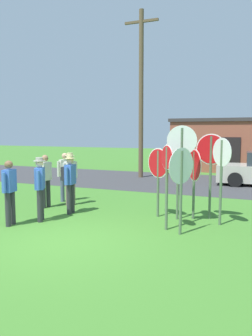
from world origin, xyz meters
name	(u,v)px	position (x,y,z in m)	size (l,w,h in m)	color
ground_plane	(62,241)	(0.00, 0.00, 0.00)	(80.00, 80.00, 0.00)	#3D7528
street_asphalt	(173,182)	(0.00, 9.60, 0.00)	(60.00, 6.40, 0.01)	#38383A
building_background	(234,145)	(2.22, 15.94, 1.61)	(7.37, 4.16, 3.21)	brown
utility_pole	(141,92)	(-2.01, 10.56, 4.48)	(1.80, 0.24, 8.58)	brown
stop_sign_far_back	(178,161)	(1.92, 2.82, 1.63)	(0.53, 0.72, 2.35)	#51664C
stop_sign_tallest	(194,172)	(2.32, 3.02, 1.33)	(0.52, 0.74, 1.95)	#51664C
stop_sign_leaning_right	(222,166)	(3.09, 2.68, 1.55)	(0.53, 0.53, 2.27)	#51664C
stop_sign_rear_right	(182,158)	(2.15, 2.24, 1.76)	(0.74, 0.22, 2.58)	#51664C
stop_sign_leaning_left	(211,160)	(2.74, 3.22, 1.64)	(0.84, 0.14, 2.37)	#51664C
stop_sign_center_cluster	(158,170)	(1.33, 2.89, 1.34)	(0.74, 0.44, 1.97)	#51664C
stop_sign_nearest	(167,174)	(1.92, 1.72, 1.40)	(0.42, 0.46, 2.10)	#51664C
stop_sign_rear_left	(181,175)	(2.33, 1.47, 1.41)	(0.40, 0.77, 2.06)	#51664C
person_in_blue	(45,178)	(-2.33, 2.63, 0.95)	(0.26, 0.57, 1.69)	#2D2D33
person_in_teal	(70,180)	(-1.19, 2.25, 1.01)	(0.41, 0.57, 1.74)	#2D2D33
person_holding_notes	(70,176)	(-1.77, 3.21, 0.98)	(0.33, 0.54, 1.74)	#7A6B56
person_in_dark_shirt	(10,189)	(-1.92, 0.55, 0.95)	(0.28, 0.56, 1.69)	#2D2D33
person_on_left	(40,185)	(-1.46, 1.19, 0.98)	(0.36, 0.52, 1.74)	#2D2D33
person_near_signs	(65,174)	(-2.28, 3.71, 0.95)	(0.39, 0.48, 1.69)	#4C5670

